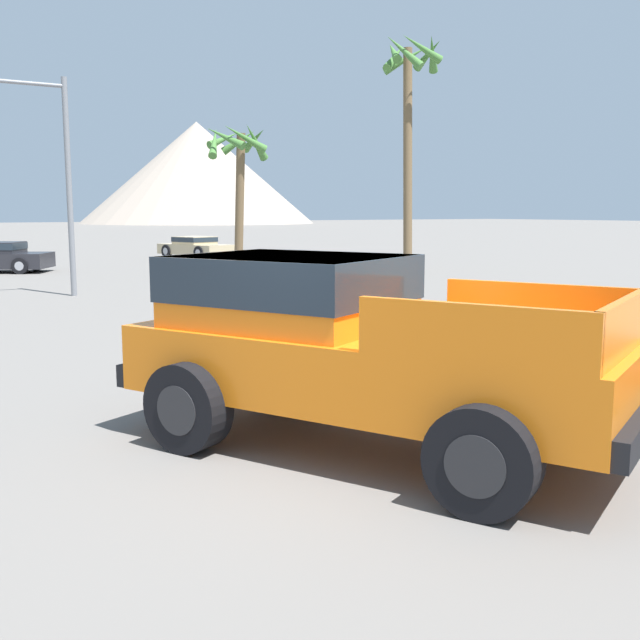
{
  "coord_description": "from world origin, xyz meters",
  "views": [
    {
      "loc": [
        -3.96,
        -6.42,
        2.4
      ],
      "look_at": [
        0.37,
        0.54,
        1.2
      ],
      "focal_mm": 42.0,
      "sensor_mm": 36.0,
      "label": 1
    }
  ],
  "objects_px": {
    "orange_pickup_truck": "(344,340)",
    "traffic_light_crosswalk": "(4,141)",
    "parked_car_tan": "(196,247)",
    "palm_tree_tall": "(410,100)",
    "palm_tree_short": "(238,159)"
  },
  "relations": [
    {
      "from": "orange_pickup_truck",
      "to": "parked_car_tan",
      "type": "height_order",
      "value": "orange_pickup_truck"
    },
    {
      "from": "orange_pickup_truck",
      "to": "traffic_light_crosswalk",
      "type": "distance_m",
      "value": 15.79
    },
    {
      "from": "orange_pickup_truck",
      "to": "palm_tree_tall",
      "type": "distance_m",
      "value": 24.16
    },
    {
      "from": "parked_car_tan",
      "to": "traffic_light_crosswalk",
      "type": "height_order",
      "value": "traffic_light_crosswalk"
    },
    {
      "from": "orange_pickup_truck",
      "to": "traffic_light_crosswalk",
      "type": "bearing_deg",
      "value": 66.1
    },
    {
      "from": "parked_car_tan",
      "to": "palm_tree_tall",
      "type": "height_order",
      "value": "palm_tree_tall"
    },
    {
      "from": "orange_pickup_truck",
      "to": "parked_car_tan",
      "type": "xyz_separation_m",
      "value": [
        10.79,
        29.89,
        -0.53
      ]
    },
    {
      "from": "traffic_light_crosswalk",
      "to": "palm_tree_short",
      "type": "relative_size",
      "value": 1.01
    },
    {
      "from": "palm_tree_tall",
      "to": "palm_tree_short",
      "type": "distance_m",
      "value": 7.41
    },
    {
      "from": "orange_pickup_truck",
      "to": "traffic_light_crosswalk",
      "type": "height_order",
      "value": "traffic_light_crosswalk"
    },
    {
      "from": "orange_pickup_truck",
      "to": "palm_tree_short",
      "type": "distance_m",
      "value": 24.59
    },
    {
      "from": "palm_tree_tall",
      "to": "palm_tree_short",
      "type": "relative_size",
      "value": 1.55
    },
    {
      "from": "orange_pickup_truck",
      "to": "parked_car_tan",
      "type": "bearing_deg",
      "value": 44.13
    },
    {
      "from": "orange_pickup_truck",
      "to": "parked_car_tan",
      "type": "relative_size",
      "value": 1.23
    },
    {
      "from": "traffic_light_crosswalk",
      "to": "palm_tree_tall",
      "type": "xyz_separation_m",
      "value": [
        15.7,
        2.49,
        2.55
      ]
    }
  ]
}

